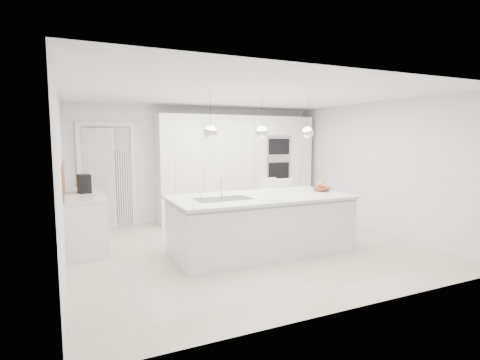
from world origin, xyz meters
name	(u,v)px	position (x,y,z in m)	size (l,w,h in m)	color
floor	(247,247)	(0.00, 0.00, 0.00)	(5.50, 5.50, 0.00)	beige
wall_back	(199,163)	(0.00, 2.50, 1.25)	(5.50, 5.50, 0.00)	silver
wall_left	(61,181)	(-2.75, 0.00, 1.25)	(5.00, 5.00, 0.00)	silver
ceiling	(248,95)	(0.00, 0.00, 2.50)	(5.50, 5.50, 0.00)	white
tall_cabinets	(237,168)	(0.80, 2.20, 1.15)	(3.60, 0.60, 2.30)	white
oven_stack	(279,159)	(1.70, 1.89, 1.35)	(0.62, 0.04, 1.05)	#A5A5A8
doorway_frame	(107,177)	(-1.95, 2.47, 1.02)	(1.11, 0.08, 2.13)	white
hallway_door	(94,179)	(-2.20, 2.42, 1.00)	(0.82, 0.04, 2.00)	white
radiator	(124,185)	(-1.63, 2.46, 0.85)	(0.32, 0.04, 1.40)	white
left_base_cabinets	(85,221)	(-2.45, 1.20, 0.43)	(0.60, 1.80, 0.86)	white
left_worktop	(83,195)	(-2.45, 1.20, 0.88)	(0.62, 1.82, 0.04)	silver
oak_backsplash	(63,179)	(-2.74, 1.20, 1.15)	(0.02, 1.80, 0.50)	brown
island_base	(261,225)	(0.10, -0.30, 0.43)	(2.80, 1.20, 0.86)	white
island_worktop	(260,197)	(0.10, -0.25, 0.88)	(2.84, 1.40, 0.04)	silver
island_sink	(223,204)	(-0.55, -0.30, 0.82)	(0.84, 0.44, 0.18)	#3F3F42
island_tap	(222,187)	(-0.50, -0.10, 1.05)	(0.02, 0.02, 0.30)	white
pendant_left	(210,132)	(-0.75, -0.30, 1.90)	(0.20, 0.20, 0.20)	white
pendant_mid	(262,132)	(0.10, -0.30, 1.90)	(0.20, 0.20, 0.20)	white
pendant_right	(308,133)	(0.95, -0.30, 1.90)	(0.20, 0.20, 0.20)	white
fruit_bowl	(321,189)	(1.31, -0.22, 0.94)	(0.31, 0.31, 0.08)	brown
espresso_machine	(84,184)	(-2.43, 1.27, 1.06)	(0.19, 0.29, 0.31)	black
bar_stool_left	(271,206)	(0.80, 0.62, 0.53)	(0.35, 0.48, 1.05)	white
bar_stool_right	(288,207)	(1.10, 0.53, 0.52)	(0.34, 0.47, 1.03)	white
apple_a	(320,187)	(1.31, -0.20, 0.97)	(0.08, 0.08, 0.08)	#AF2912
apple_b	(323,187)	(1.34, -0.22, 0.97)	(0.08, 0.08, 0.08)	#AF2912
apple_c	(319,187)	(1.25, -0.24, 0.97)	(0.08, 0.08, 0.08)	#AF2912
apple_extra_3	(322,187)	(1.31, -0.24, 0.97)	(0.08, 0.08, 0.08)	#AF2912
banana_bunch	(321,184)	(1.33, -0.20, 1.02)	(0.23, 0.23, 0.03)	yellow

